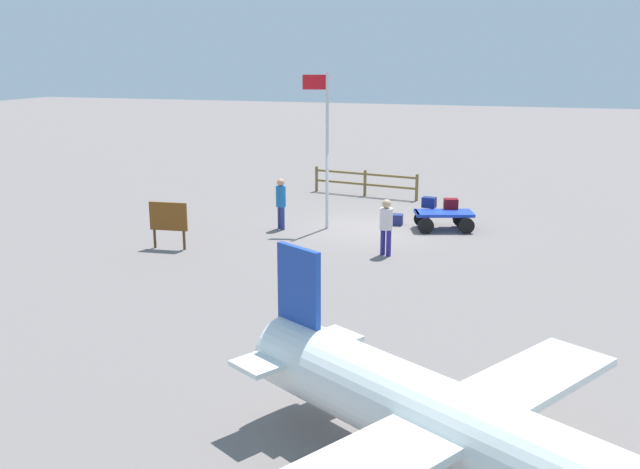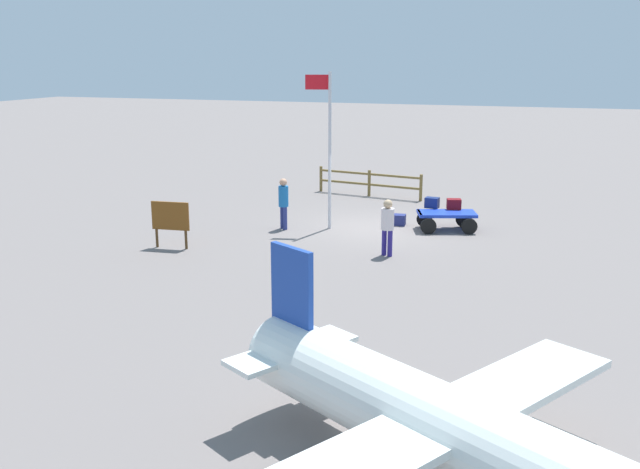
{
  "view_description": "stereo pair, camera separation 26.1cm",
  "coord_description": "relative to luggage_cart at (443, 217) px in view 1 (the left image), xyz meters",
  "views": [
    {
      "loc": [
        -5.42,
        22.56,
        5.59
      ],
      "look_at": [
        -0.08,
        6.0,
        1.21
      ],
      "focal_mm": 40.31,
      "sensor_mm": 36.0,
      "label": 1
    },
    {
      "loc": [
        -5.67,
        22.48,
        5.59
      ],
      "look_at": [
        -0.08,
        6.0,
        1.21
      ],
      "focal_mm": 40.31,
      "sensor_mm": 36.0,
      "label": 2
    }
  ],
  "objects": [
    {
      "name": "wooden_fence",
      "position": [
        3.88,
        -4.88,
        0.18
      ],
      "size": [
        4.48,
        0.84,
        1.06
      ],
      "color": "brown",
      "rests_on": "ground"
    },
    {
      "name": "suitcase_tan",
      "position": [
        0.56,
        -0.52,
        0.35
      ],
      "size": [
        0.48,
        0.36,
        0.35
      ],
      "color": "navy",
      "rests_on": "luggage_cart"
    },
    {
      "name": "flagpole",
      "position": [
        3.75,
        0.94,
        2.47
      ],
      "size": [
        0.85,
        0.2,
        5.06
      ],
      "color": "silver",
      "rests_on": "ground"
    },
    {
      "name": "worker_trailing",
      "position": [
        5.08,
        1.51,
        0.54
      ],
      "size": [
        0.46,
        0.46,
        1.68
      ],
      "color": "navy",
      "rests_on": "ground"
    },
    {
      "name": "suitcase_olive",
      "position": [
        -0.16,
        -0.55,
        0.34
      ],
      "size": [
        0.53,
        0.44,
        0.34
      ],
      "color": "maroon",
      "rests_on": "luggage_cart"
    },
    {
      "name": "luggage_cart",
      "position": [
        0.0,
        0.0,
        0.0
      ],
      "size": [
        2.07,
        1.62,
        0.61
      ],
      "color": "#1B39C3",
      "rests_on": "ground"
    },
    {
      "name": "ground_plane",
      "position": [
        2.23,
        0.4,
        -0.44
      ],
      "size": [
        120.0,
        120.0,
        0.0
      ],
      "primitive_type": "plane",
      "color": "slate"
    },
    {
      "name": "suitcase_maroon",
      "position": [
        1.61,
        -0.25,
        -0.26
      ],
      "size": [
        0.47,
        0.39,
        0.36
      ],
      "color": "navy",
      "rests_on": "ground"
    },
    {
      "name": "airplane_near",
      "position": [
        -2.51,
        14.79,
        0.59
      ],
      "size": [
        7.31,
        6.12,
        2.77
      ],
      "color": "white",
      "rests_on": "ground"
    },
    {
      "name": "worker_lead",
      "position": [
        1.1,
        3.58,
        0.53
      ],
      "size": [
        0.48,
        0.48,
        1.63
      ],
      "color": "navy",
      "rests_on": "ground"
    },
    {
      "name": "signboard",
      "position": [
        7.34,
        4.82,
        0.46
      ],
      "size": [
        1.16,
        0.18,
        1.4
      ],
      "color": "#4C3319",
      "rests_on": "ground"
    }
  ]
}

